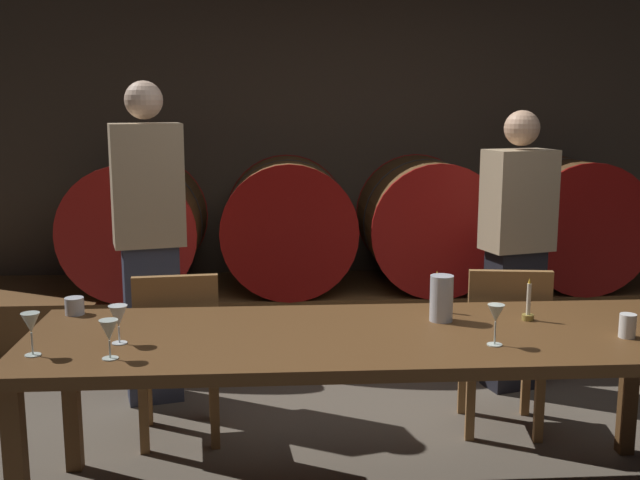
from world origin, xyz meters
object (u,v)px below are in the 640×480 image
candle_right (528,309)px  dining_table (368,347)px  wine_glass_left (118,317)px  cup_right (627,326)px  chair_left (178,349)px  wine_glass_far_left (31,324)px  wine_glass_right (496,315)px  wine_barrel_far_right (565,221)px  wine_barrel_far_left (138,225)px  wine_barrel_center_left (288,223)px  chair_right (504,342)px  candle_left (436,301)px  guest_right (516,249)px  wine_glass_center (109,331)px  pitcher (441,298)px  guest_left (149,241)px  wine_barrel_center_right (426,222)px  cup_left (75,306)px

candle_right → dining_table: bearing=-169.2°
wine_glass_left → cup_right: (2.02, -0.05, -0.06)m
dining_table → chair_left: (-0.86, 0.64, -0.20)m
wine_glass_far_left → wine_glass_right: 1.76m
wine_barrel_far_right → wine_glass_right: 2.70m
wine_barrel_far_left → wine_barrel_center_left: bearing=0.0°
chair_right → candle_left: bearing=46.8°
candle_right → guest_right: bearing=74.6°
wine_glass_far_left → cup_right: 2.32m
wine_glass_left → wine_glass_center: size_ratio=1.03×
wine_glass_left → wine_barrel_far_right: bearing=40.7°
wine_glass_far_left → cup_right: (2.32, 0.07, -0.07)m
dining_table → wine_glass_center: size_ratio=18.76×
wine_barrel_far_right → wine_glass_right: (-1.21, -2.41, 0.02)m
candle_left → cup_right: 0.80m
chair_right → cup_right: bearing=115.6°
guest_right → pitcher: 1.33m
wine_glass_far_left → dining_table: bearing=8.9°
wine_barrel_far_left → cup_right: 3.31m
wine_barrel_far_right → guest_left: size_ratio=0.51×
chair_left → candle_left: bearing=158.2°
chair_left → candle_right: (1.57, -0.51, 0.31)m
candle_right → pitcher: 0.38m
cup_right → chair_right: bearing=108.0°
candle_left → candle_right: size_ratio=1.02×
wine_barrel_far_left → guest_left: size_ratio=0.51×
candle_right → wine_glass_right: size_ratio=1.15×
wine_barrel_far_left → pitcher: (1.63, -2.07, -0.00)m
guest_left → guest_right: (2.10, 0.06, -0.09)m
chair_left → wine_glass_far_left: 1.02m
guest_left → wine_glass_center: (0.08, -1.48, -0.07)m
pitcher → dining_table: bearing=-155.6°
wine_glass_center → wine_barrel_far_left: bearing=97.1°
wine_barrel_center_left → wine_glass_left: size_ratio=5.93×
wine_barrel_far_left → wine_barrel_center_right: (1.99, 0.00, 0.00)m
chair_left → wine_barrel_center_left: bearing=-116.0°
wine_barrel_center_right → candle_right: (0.03, -2.08, -0.05)m
dining_table → cup_right: cup_right is taller
wine_barrel_far_right → guest_right: (-0.65, -0.93, -0.02)m
wine_barrel_far_right → guest_right: bearing=-124.7°
wine_glass_far_left → wine_barrel_center_left: bearing=67.3°
cup_left → wine_barrel_center_left: bearing=61.9°
wine_glass_right → cup_right: 0.57m
guest_right → wine_glass_left: (-2.02, -1.36, 0.02)m
wine_barrel_center_left → pitcher: 2.15m
wine_barrel_center_right → candle_right: 2.08m
wine_barrel_center_left → cup_right: (1.30, -2.35, -0.05)m
chair_left → guest_left: guest_left is taller
candle_left → chair_left: bearing=163.9°
wine_glass_left → wine_barrel_far_left: bearing=97.7°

